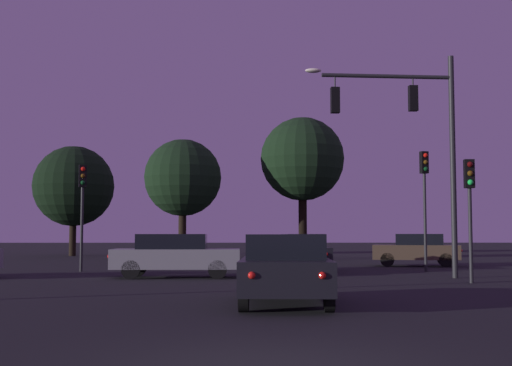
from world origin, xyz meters
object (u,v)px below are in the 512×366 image
Objects in this scene: traffic_signal_mast_arm at (415,130)px; car_crossing_left at (175,255)px; traffic_light_median at (425,187)px; traffic_light_corner_right at (82,196)px; car_far_lane at (303,252)px; car_nearside_lane at (285,268)px; traffic_light_corner_left at (470,195)px; tree_behind_sign at (74,186)px; car_parked_lot at (417,249)px; tree_left_far at (183,178)px; tree_center_horizon at (302,160)px.

traffic_signal_mast_arm is 1.73× the size of car_crossing_left.
traffic_light_corner_right is at bearing 178.80° from traffic_light_median.
traffic_light_corner_right is 9.26m from car_far_lane.
car_crossing_left is at bearing -141.45° from car_far_lane.
traffic_light_corner_right reaches higher than car_nearside_lane.
tree_behind_sign is (-18.86, 26.37, 2.07)m from traffic_light_corner_left.
traffic_signal_mast_arm reaches higher than traffic_light_corner_left.
car_parked_lot is at bearing 67.26° from car_nearside_lane.
traffic_light_corner_left is at bearing -59.58° from tree_left_far.
tree_center_horizon is (-4.70, 8.03, 5.13)m from car_parked_lot.
car_far_lane is (4.79, 3.82, -0.00)m from car_crossing_left.
traffic_light_corner_left is at bearing -92.81° from traffic_light_median.
car_nearside_lane is 18.90m from car_parked_lot.
traffic_light_median is 0.58× the size of tree_center_horizon.
car_parked_lot is (1.13, 11.11, -1.96)m from traffic_light_corner_left.
car_crossing_left is at bearing -142.02° from car_parked_lot.
tree_center_horizon reaches higher than car_nearside_lane.
traffic_signal_mast_arm reaches higher than tree_behind_sign.
traffic_light_corner_right is 0.97× the size of car_far_lane.
tree_left_far is at bearing 94.14° from car_crossing_left.
car_far_lane is (-4.99, 0.19, -2.64)m from traffic_light_median.
car_parked_lot is at bearing 16.39° from traffic_light_corner_right.
tree_center_horizon is (15.29, -7.23, 1.11)m from tree_behind_sign.
car_parked_lot is (10.59, 8.27, -0.00)m from car_crossing_left.
car_parked_lot is (14.78, 4.35, -2.28)m from traffic_light_corner_right.
traffic_signal_mast_arm is at bearing -104.21° from car_parked_lot.
traffic_light_median is 5.40m from car_parked_lot.
traffic_light_corner_left is 0.87× the size of car_nearside_lane.
traffic_light_corner_left reaches higher than car_crossing_left.
traffic_light_corner_left is 0.56× the size of tree_left_far.
tree_center_horizon reaches higher than traffic_light_corner_left.
tree_behind_sign reaches higher than car_far_lane.
traffic_signal_mast_arm is 16.96m from tree_center_horizon.
tree_behind_sign is at bearing 133.94° from traffic_light_median.
tree_behind_sign is (-19.18, 19.90, 1.38)m from traffic_light_median.
traffic_light_corner_right reaches higher than traffic_light_corner_left.
tree_left_far is at bearing -170.59° from tree_center_horizon.
traffic_signal_mast_arm is 1.76× the size of car_nearside_lane.
tree_center_horizon is at bearing 50.84° from traffic_light_corner_right.
tree_center_horizon is at bearing 84.15° from car_nearside_lane.
car_nearside_lane is at bearing -116.92° from traffic_light_median.
tree_left_far reaches higher than car_far_lane.
traffic_light_corner_right is 16.22m from tree_center_horizon.
tree_behind_sign is (-14.19, 19.71, 4.02)m from car_far_lane.
car_parked_lot is 10.63m from tree_center_horizon.
traffic_light_median is at bearing -2.18° from car_far_lane.
tree_behind_sign is 0.90× the size of tree_center_horizon.
traffic_signal_mast_arm reaches higher than traffic_light_median.
car_crossing_left is (-3.28, 9.17, -0.00)m from car_nearside_lane.
tree_behind_sign is at bearing 142.63° from car_parked_lot.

